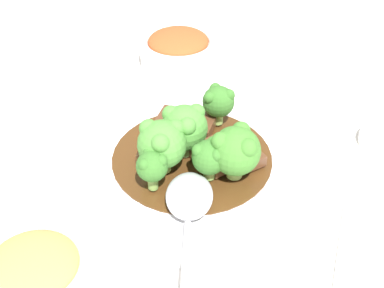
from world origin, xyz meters
name	(u,v)px	position (x,y,z in m)	size (l,w,h in m)	color
ground_plane	(192,167)	(0.00, 0.00, 0.00)	(4.00, 4.00, 0.00)	silver
main_plate	(192,161)	(0.00, 0.00, 0.01)	(0.29, 0.29, 0.02)	white
beef_strip_0	(213,158)	(0.00, -0.03, 0.02)	(0.06, 0.06, 0.01)	brown
beef_strip_1	(186,123)	(0.04, 0.03, 0.03)	(0.04, 0.07, 0.01)	#56331E
beef_strip_2	(240,154)	(0.01, -0.05, 0.03)	(0.06, 0.06, 0.01)	#56331E
beef_strip_3	(159,141)	(0.00, 0.04, 0.02)	(0.07, 0.03, 0.01)	brown
broccoli_floret_0	(209,157)	(-0.03, -0.03, 0.05)	(0.04, 0.04, 0.05)	#8EB756
broccoli_floret_1	(152,166)	(-0.06, 0.02, 0.05)	(0.03, 0.03, 0.05)	#7FA84C
broccoli_floret_2	(162,143)	(-0.03, 0.02, 0.06)	(0.05, 0.05, 0.06)	#8EB756
broccoli_floret_3	(236,150)	(-0.02, -0.05, 0.05)	(0.05, 0.05, 0.06)	#8EB756
broccoli_floret_4	(219,101)	(0.07, -0.01, 0.05)	(0.04, 0.04, 0.05)	#8EB756
broccoli_floret_5	(185,126)	(0.00, 0.01, 0.06)	(0.05, 0.05, 0.06)	#8EB756
serving_spoon	(189,207)	(-0.08, -0.03, 0.03)	(0.22, 0.10, 0.01)	#B7B7BC
side_bowl_kimchi	(179,49)	(0.21, 0.10, 0.03)	(0.11, 0.11, 0.05)	white
side_bowl_appetizer	(34,273)	(-0.20, 0.07, 0.02)	(0.10, 0.10, 0.04)	white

